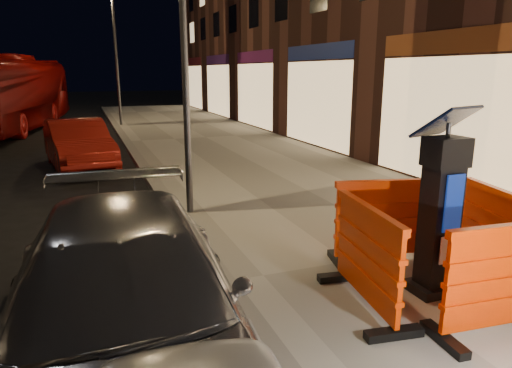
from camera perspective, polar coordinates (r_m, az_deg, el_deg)
name	(u,v)px	position (r m, az deg, el deg)	size (l,w,h in m)	color
ground_plane	(225,293)	(5.87, -3.95, -13.42)	(120.00, 120.00, 0.00)	black
sidewalk	(420,254)	(7.20, 19.77, -8.24)	(6.00, 60.00, 0.15)	gray
kerb	(224,287)	(5.83, -3.97, -12.77)	(0.30, 60.00, 0.15)	slate
parking_kiosk	(441,208)	(5.59, 22.07, -2.83)	(0.65, 0.65, 2.06)	black
barrier_front	(507,280)	(5.13, 28.83, -10.47)	(1.47, 0.61, 1.15)	#E93300
barrier_back	(386,221)	(6.41, 15.99, -4.50)	(1.47, 0.61, 1.15)	#E93300
barrier_kerbside	(367,257)	(5.16, 13.71, -8.90)	(1.47, 0.61, 1.15)	#E93300
barrier_bldgside	(498,236)	(6.39, 28.02, -5.72)	(1.47, 0.61, 1.15)	#E93300
car_red	(81,168)	(13.89, -21.08, 1.85)	(1.45, 4.17, 1.37)	maroon
bus_doubledecker	(13,130)	(24.22, -28.07, 5.97)	(2.82, 12.06, 3.36)	maroon
street_lamp_mid	(184,43)	(8.19, -8.98, 16.99)	(0.12, 0.12, 6.00)	#3F3F44
street_lamp_far	(117,61)	(23.07, -17.03, 14.54)	(0.12, 0.12, 6.00)	#3F3F44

